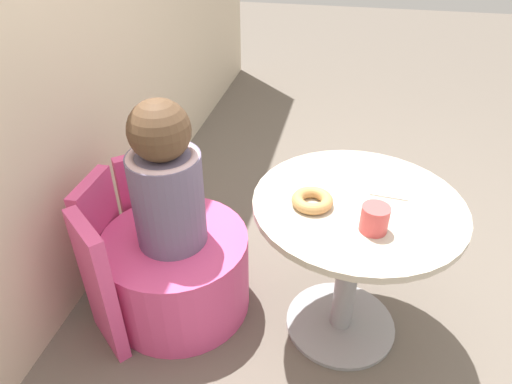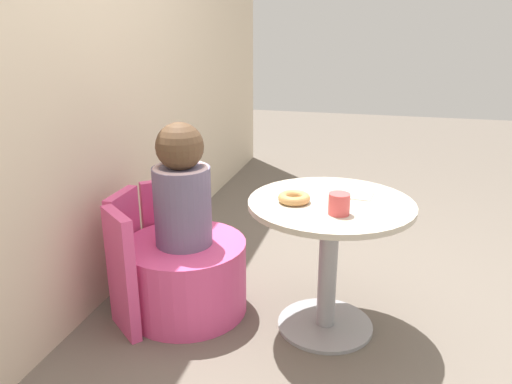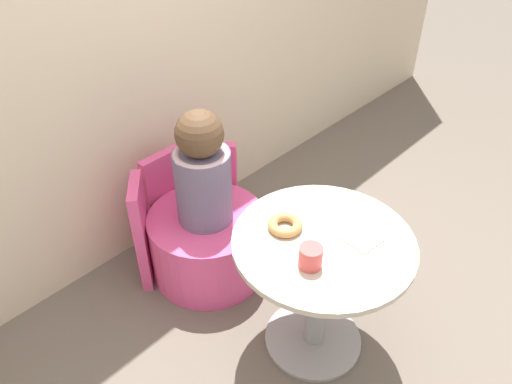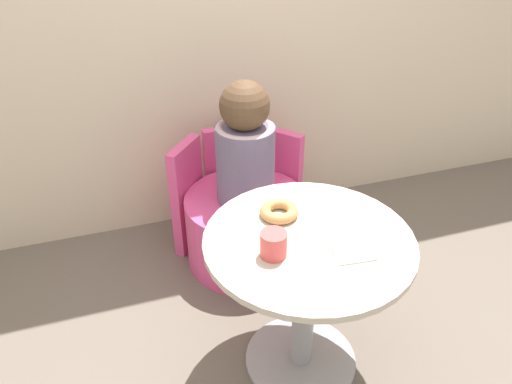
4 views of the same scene
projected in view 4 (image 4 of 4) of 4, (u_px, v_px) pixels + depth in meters
The scene contains 8 objects.
ground_plane at pixel (285, 357), 2.04m from camera, with size 12.00×12.00×0.00m, color #665B51.
round_table at pixel (306, 277), 1.78m from camera, with size 0.72×0.72×0.63m.
tub_chair at pixel (246, 229), 2.47m from camera, with size 0.59×0.59×0.36m.
booth_backrest at pixel (232, 185), 2.61m from camera, with size 0.69×0.25×0.59m.
child_figure at pixel (245, 147), 2.23m from camera, with size 0.27×0.27×0.58m.
donut at pixel (280, 211), 1.79m from camera, with size 0.14×0.14×0.04m.
cup at pixel (274, 244), 1.59m from camera, with size 0.09×0.09×0.09m.
paper_napkin at pixel (352, 250), 1.63m from camera, with size 0.14×0.14×0.01m.
Camera 4 is at (-0.53, -1.25, 1.67)m, focal length 35.00 mm.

